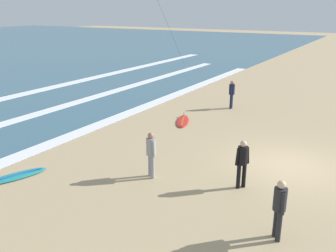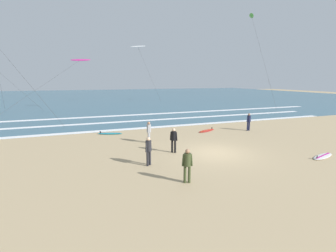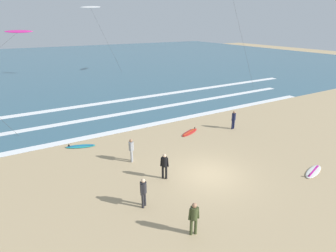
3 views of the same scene
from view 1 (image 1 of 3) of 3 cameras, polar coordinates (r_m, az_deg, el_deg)
name	(u,v)px [view 1 (image 1 of 3)]	position (r m, az deg, el deg)	size (l,w,h in m)	color
ground_plane	(290,166)	(14.01, 18.68, -5.96)	(160.00, 160.00, 0.00)	tan
wave_foam_shoreline	(104,123)	(18.33, -10.11, 0.46)	(39.72, 0.83, 0.01)	white
wave_foam_mid_break	(29,116)	(20.53, -21.04, 1.43)	(44.62, 0.82, 0.01)	white
surfer_right_near	(242,160)	(11.61, 11.63, -5.25)	(0.46, 0.38, 1.60)	black
surfer_foreground_main	(279,205)	(9.34, 17.15, -11.76)	(0.46, 0.37, 1.60)	#232328
surfer_left_far	(232,92)	(20.86, 10.01, 5.30)	(0.52, 0.32, 1.60)	#141938
surfer_background_far	(151,151)	(12.08, -2.69, -3.93)	(0.34, 0.48, 1.60)	gray
surfboard_left_pile	(183,121)	(18.28, 2.33, 0.79)	(2.16, 1.41, 0.25)	red
surfboard_foreground_flat	(16,176)	(13.43, -22.88, -7.30)	(2.18, 1.28, 0.25)	teal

